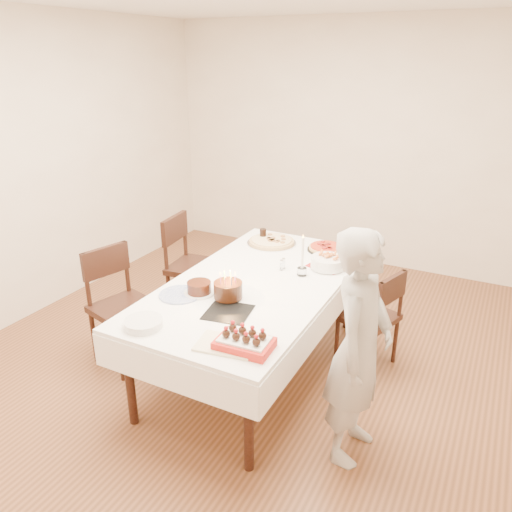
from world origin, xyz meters
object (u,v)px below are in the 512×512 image
at_px(chair_left_dessert, 125,309).
at_px(person, 359,348).
at_px(dining_table, 256,326).
at_px(strawberry_box, 244,342).
at_px(pizza_pepperoni, 326,248).
at_px(pasta_bowl, 328,262).
at_px(chair_right_savory, 368,317).
at_px(cola_glass, 263,235).
at_px(layer_cake, 199,288).
at_px(chair_left_savory, 196,267).
at_px(pizza_white, 272,241).
at_px(taper_candle, 302,255).
at_px(birthday_cake, 228,285).

relative_size(chair_left_dessert, person, 0.64).
bearing_deg(dining_table, strawberry_box, -66.83).
xyz_separation_m(pizza_pepperoni, pasta_bowl, (0.14, -0.36, 0.03)).
distance_m(chair_right_savory, cola_glass, 1.20).
xyz_separation_m(pizza_pepperoni, layer_cake, (-0.50, -1.19, 0.02)).
relative_size(person, pasta_bowl, 5.51).
xyz_separation_m(chair_left_savory, pizza_white, (0.66, 0.23, 0.29)).
bearing_deg(dining_table, cola_glass, 113.32).
relative_size(chair_left_savory, pizza_white, 2.20).
bearing_deg(pizza_white, strawberry_box, -69.48).
bearing_deg(chair_right_savory, dining_table, -129.48).
relative_size(dining_table, pizza_white, 4.91).
xyz_separation_m(dining_table, pizza_white, (-0.24, 0.77, 0.40)).
distance_m(taper_candle, cola_glass, 0.82).
distance_m(cola_glass, birthday_cake, 1.18).
bearing_deg(strawberry_box, person, 29.64).
height_order(pizza_pepperoni, pasta_bowl, pasta_bowl).
relative_size(pizza_white, taper_candle, 1.32).
xyz_separation_m(dining_table, person, (0.93, -0.50, 0.36)).
relative_size(dining_table, cola_glass, 19.70).
height_order(pizza_pepperoni, taper_candle, taper_candle).
bearing_deg(layer_cake, birthday_cake, 6.84).
bearing_deg(pizza_white, cola_glass, 158.72).
bearing_deg(strawberry_box, chair_left_savory, 132.63).
distance_m(pasta_bowl, cola_glass, 0.80).
distance_m(person, strawberry_box, 0.67).
relative_size(chair_left_savory, chair_left_dessert, 1.02).
bearing_deg(chair_left_savory, chair_left_dessert, 80.13).
height_order(chair_left_dessert, pizza_pepperoni, chair_left_dessert).
xyz_separation_m(taper_candle, layer_cake, (-0.52, -0.62, -0.12)).
distance_m(person, birthday_cake, 1.00).
distance_m(person, pizza_pepperoni, 1.50).
xyz_separation_m(chair_left_savory, person, (1.83, -1.04, 0.25)).
bearing_deg(person, taper_candle, 44.01).
bearing_deg(chair_left_savory, pizza_pepperoni, -171.99).
height_order(dining_table, cola_glass, cola_glass).
relative_size(pizza_white, cola_glass, 4.01).
distance_m(pizza_white, pizza_pepperoni, 0.49).
distance_m(chair_left_savory, pizza_pepperoni, 1.22).
bearing_deg(pizza_white, chair_left_dessert, -122.05).
bearing_deg(pasta_bowl, layer_cake, -127.80).
xyz_separation_m(pizza_white, layer_cake, (-0.02, -1.12, 0.02)).
relative_size(taper_candle, strawberry_box, 1.03).
bearing_deg(strawberry_box, layer_cake, 142.70).
xyz_separation_m(cola_glass, layer_cake, (0.09, -1.16, -0.01)).
bearing_deg(taper_candle, pasta_bowl, 58.95).
distance_m(dining_table, pizza_pepperoni, 0.96).
bearing_deg(taper_candle, chair_left_savory, 166.52).
bearing_deg(pizza_pepperoni, pizza_white, -171.81).
bearing_deg(birthday_cake, pasta_bowl, 62.11).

